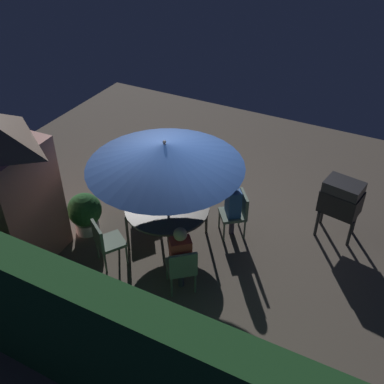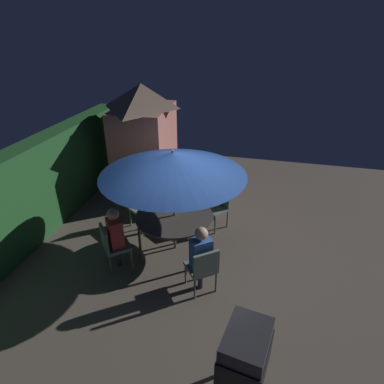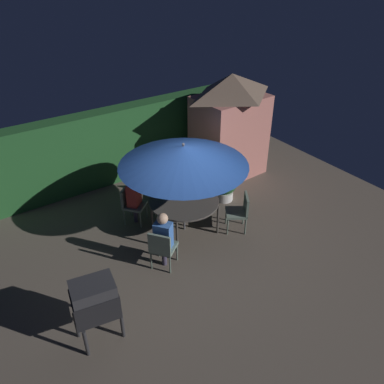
{
  "view_description": "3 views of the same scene",
  "coord_description": "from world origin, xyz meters",
  "px_view_note": "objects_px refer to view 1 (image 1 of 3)",
  "views": [
    {
      "loc": [
        -3.3,
        6.1,
        5.87
      ],
      "look_at": [
        -0.19,
        0.11,
        1.02
      ],
      "focal_mm": 42.94,
      "sensor_mm": 36.0,
      "label": 1
    },
    {
      "loc": [
        -5.1,
        -1.17,
        4.21
      ],
      "look_at": [
        0.31,
        0.14,
        1.27
      ],
      "focal_mm": 30.55,
      "sensor_mm": 36.0,
      "label": 2
    },
    {
      "loc": [
        -3.76,
        -5.53,
        5.48
      ],
      "look_at": [
        0.27,
        0.33,
        1.03
      ],
      "focal_mm": 36.34,
      "sensor_mm": 36.0,
      "label": 3
    }
  ],
  "objects_px": {
    "patio_umbrella": "(165,155)",
    "person_in_red": "(181,251)",
    "chair_toward_hedge": "(140,185)",
    "chair_toward_house": "(106,241)",
    "bbq_grill": "(341,198)",
    "person_in_blue": "(233,200)",
    "patio_table": "(167,209)",
    "chair_near_shed": "(182,267)",
    "chair_far_side": "(237,211)",
    "potted_plant_by_shed": "(85,212)"
  },
  "relations": [
    {
      "from": "bbq_grill",
      "to": "person_in_blue",
      "type": "distance_m",
      "value": 1.99
    },
    {
      "from": "chair_near_shed",
      "to": "chair_toward_house",
      "type": "bearing_deg",
      "value": 1.9
    },
    {
      "from": "patio_umbrella",
      "to": "person_in_red",
      "type": "xyz_separation_m",
      "value": [
        -0.77,
        0.91,
        -1.11
      ]
    },
    {
      "from": "chair_toward_hedge",
      "to": "chair_toward_house",
      "type": "relative_size",
      "value": 1.0
    },
    {
      "from": "chair_near_shed",
      "to": "chair_far_side",
      "type": "height_order",
      "value": "same"
    },
    {
      "from": "person_in_red",
      "to": "chair_far_side",
      "type": "bearing_deg",
      "value": -99.3
    },
    {
      "from": "chair_near_shed",
      "to": "person_in_blue",
      "type": "xyz_separation_m",
      "value": [
        -0.16,
        -1.72,
        0.26
      ]
    },
    {
      "from": "chair_far_side",
      "to": "chair_toward_house",
      "type": "bearing_deg",
      "value": 46.82
    },
    {
      "from": "chair_far_side",
      "to": "person_in_blue",
      "type": "relative_size",
      "value": 0.71
    },
    {
      "from": "patio_umbrella",
      "to": "chair_toward_house",
      "type": "xyz_separation_m",
      "value": [
        0.66,
        1.02,
        -1.37
      ]
    },
    {
      "from": "patio_umbrella",
      "to": "person_in_red",
      "type": "bearing_deg",
      "value": 130.47
    },
    {
      "from": "patio_umbrella",
      "to": "chair_far_side",
      "type": "bearing_deg",
      "value": -142.64
    },
    {
      "from": "chair_near_shed",
      "to": "chair_far_side",
      "type": "bearing_deg",
      "value": -97.21
    },
    {
      "from": "patio_umbrella",
      "to": "chair_far_side",
      "type": "distance_m",
      "value": 1.91
    },
    {
      "from": "patio_table",
      "to": "chair_toward_hedge",
      "type": "relative_size",
      "value": 1.72
    },
    {
      "from": "patio_table",
      "to": "person_in_red",
      "type": "height_order",
      "value": "person_in_red"
    },
    {
      "from": "chair_toward_house",
      "to": "person_in_red",
      "type": "distance_m",
      "value": 1.46
    },
    {
      "from": "chair_toward_house",
      "to": "chair_near_shed",
      "type": "bearing_deg",
      "value": -178.1
    },
    {
      "from": "patio_table",
      "to": "bbq_grill",
      "type": "bearing_deg",
      "value": -149.12
    },
    {
      "from": "bbq_grill",
      "to": "chair_far_side",
      "type": "relative_size",
      "value": 1.33
    },
    {
      "from": "chair_near_shed",
      "to": "chair_toward_hedge",
      "type": "bearing_deg",
      "value": -41.82
    },
    {
      "from": "person_in_blue",
      "to": "chair_toward_hedge",
      "type": "bearing_deg",
      "value": 1.39
    },
    {
      "from": "bbq_grill",
      "to": "chair_near_shed",
      "type": "height_order",
      "value": "bbq_grill"
    },
    {
      "from": "chair_near_shed",
      "to": "person_in_red",
      "type": "bearing_deg",
      "value": -49.53
    },
    {
      "from": "patio_table",
      "to": "chair_near_shed",
      "type": "distance_m",
      "value": 1.29
    },
    {
      "from": "chair_far_side",
      "to": "person_in_blue",
      "type": "height_order",
      "value": "person_in_blue"
    },
    {
      "from": "patio_table",
      "to": "chair_near_shed",
      "type": "relative_size",
      "value": 1.72
    },
    {
      "from": "patio_umbrella",
      "to": "person_in_blue",
      "type": "xyz_separation_m",
      "value": [
        -0.98,
        -0.75,
        -1.11
      ]
    },
    {
      "from": "patio_umbrella",
      "to": "patio_table",
      "type": "bearing_deg",
      "value": -90.0
    },
    {
      "from": "person_in_blue",
      "to": "bbq_grill",
      "type": "bearing_deg",
      "value": -153.14
    },
    {
      "from": "chair_toward_house",
      "to": "person_in_blue",
      "type": "bearing_deg",
      "value": -132.85
    },
    {
      "from": "person_in_red",
      "to": "person_in_blue",
      "type": "distance_m",
      "value": 1.67
    },
    {
      "from": "chair_far_side",
      "to": "person_in_blue",
      "type": "distance_m",
      "value": 0.28
    },
    {
      "from": "chair_near_shed",
      "to": "person_in_red",
      "type": "relative_size",
      "value": 0.71
    },
    {
      "from": "bbq_grill",
      "to": "chair_toward_hedge",
      "type": "relative_size",
      "value": 1.33
    },
    {
      "from": "potted_plant_by_shed",
      "to": "person_in_red",
      "type": "distance_m",
      "value": 2.38
    },
    {
      "from": "chair_toward_hedge",
      "to": "person_in_blue",
      "type": "relative_size",
      "value": 0.71
    },
    {
      "from": "potted_plant_by_shed",
      "to": "person_in_red",
      "type": "xyz_separation_m",
      "value": [
        -2.31,
        0.42,
        0.33
      ]
    },
    {
      "from": "chair_toward_hedge",
      "to": "person_in_blue",
      "type": "xyz_separation_m",
      "value": [
        -2.03,
        -0.05,
        0.26
      ]
    },
    {
      "from": "chair_toward_hedge",
      "to": "potted_plant_by_shed",
      "type": "xyz_separation_m",
      "value": [
        0.5,
        1.18,
        -0.07
      ]
    },
    {
      "from": "chair_toward_hedge",
      "to": "chair_far_side",
      "type": "bearing_deg",
      "value": -177.24
    },
    {
      "from": "person_in_blue",
      "to": "patio_table",
      "type": "bearing_deg",
      "value": 37.36
    },
    {
      "from": "chair_near_shed",
      "to": "potted_plant_by_shed",
      "type": "xyz_separation_m",
      "value": [
        2.37,
        -0.49,
        -0.07
      ]
    },
    {
      "from": "patio_umbrella",
      "to": "person_in_blue",
      "type": "bearing_deg",
      "value": -142.64
    },
    {
      "from": "bbq_grill",
      "to": "chair_near_shed",
      "type": "relative_size",
      "value": 1.33
    },
    {
      "from": "chair_toward_hedge",
      "to": "person_in_red",
      "type": "height_order",
      "value": "person_in_red"
    },
    {
      "from": "patio_umbrella",
      "to": "bbq_grill",
      "type": "height_order",
      "value": "patio_umbrella"
    },
    {
      "from": "patio_table",
      "to": "chair_far_side",
      "type": "bearing_deg",
      "value": -142.64
    },
    {
      "from": "person_in_red",
      "to": "person_in_blue",
      "type": "xyz_separation_m",
      "value": [
        -0.21,
        -1.66,
        0.0
      ]
    },
    {
      "from": "potted_plant_by_shed",
      "to": "person_in_blue",
      "type": "relative_size",
      "value": 0.67
    }
  ]
}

